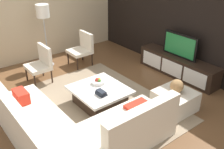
{
  "coord_description": "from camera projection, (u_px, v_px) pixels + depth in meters",
  "views": [
    {
      "loc": [
        3.57,
        -2.48,
        2.96
      ],
      "look_at": [
        -0.19,
        0.49,
        0.53
      ],
      "focal_mm": 41.7,
      "sensor_mm": 36.0,
      "label": 1
    }
  ],
  "objects": [
    {
      "name": "area_rug",
      "position": [
        96.0,
        106.0,
        5.28
      ],
      "size": [
        3.3,
        2.61,
        0.01
      ],
      "primitive_type": "cube",
      "color": "gray",
      "rests_on": "ground"
    },
    {
      "name": "side_wall_left",
      "position": [
        34.0,
        9.0,
        6.93
      ],
      "size": [
        0.12,
        5.2,
        2.8
      ],
      "primitive_type": "cube",
      "color": "beige",
      "rests_on": "ground"
    },
    {
      "name": "coffee_table",
      "position": [
        100.0,
        96.0,
        5.24
      ],
      "size": [
        1.07,
        0.99,
        0.38
      ],
      "color": "black",
      "rests_on": "ground"
    },
    {
      "name": "fruit_bowl",
      "position": [
        98.0,
        82.0,
        5.32
      ],
      "size": [
        0.28,
        0.28,
        0.13
      ],
      "color": "silver",
      "rests_on": "coffee_table"
    },
    {
      "name": "accent_chair_far",
      "position": [
        83.0,
        47.0,
        6.92
      ],
      "size": [
        0.56,
        0.54,
        0.87
      ],
      "rotation": [
        0.0,
        0.0,
        -0.17
      ],
      "color": "black",
      "rests_on": "ground"
    },
    {
      "name": "book_stack",
      "position": [
        101.0,
        93.0,
        4.93
      ],
      "size": [
        0.22,
        0.15,
        0.1
      ],
      "color": "#1E232D",
      "rests_on": "coffee_table"
    },
    {
      "name": "accent_chair_near",
      "position": [
        41.0,
        62.0,
        6.05
      ],
      "size": [
        0.58,
        0.5,
        0.87
      ],
      "rotation": [
        0.0,
        0.0,
        -0.01
      ],
      "color": "black",
      "rests_on": "ground"
    },
    {
      "name": "decorative_ball",
      "position": [
        177.0,
        86.0,
        4.95
      ],
      "size": [
        0.26,
        0.26,
        0.26
      ],
      "primitive_type": "sphere",
      "color": "#997247",
      "rests_on": "ottoman"
    },
    {
      "name": "television",
      "position": [
        180.0,
        45.0,
        6.18
      ],
      "size": [
        0.95,
        0.06,
        0.58
      ],
      "color": "black",
      "rests_on": "media_console"
    },
    {
      "name": "media_console",
      "position": [
        177.0,
        66.0,
        6.42
      ],
      "size": [
        2.15,
        0.46,
        0.5
      ],
      "color": "black",
      "rests_on": "ground"
    },
    {
      "name": "sectional_couch",
      "position": [
        72.0,
        128.0,
        4.22
      ],
      "size": [
        2.52,
        2.31,
        0.81
      ],
      "color": "beige",
      "rests_on": "ground"
    },
    {
      "name": "ottoman",
      "position": [
        175.0,
        101.0,
        5.1
      ],
      "size": [
        0.7,
        0.7,
        0.4
      ],
      "primitive_type": "cube",
      "color": "beige",
      "rests_on": "ground"
    },
    {
      "name": "feature_wall_back",
      "position": [
        191.0,
        18.0,
        6.07
      ],
      "size": [
        6.4,
        0.12,
        2.8
      ],
      "primitive_type": "cube",
      "color": "black",
      "rests_on": "ground"
    },
    {
      "name": "ground_plane",
      "position": [
        99.0,
        108.0,
        5.21
      ],
      "size": [
        14.0,
        14.0,
        0.0
      ],
      "primitive_type": "plane",
      "color": "brown"
    },
    {
      "name": "floor_lamp",
      "position": [
        43.0,
        15.0,
        6.45
      ],
      "size": [
        0.33,
        0.33,
        1.63
      ],
      "color": "#A5A5AA",
      "rests_on": "ground"
    }
  ]
}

